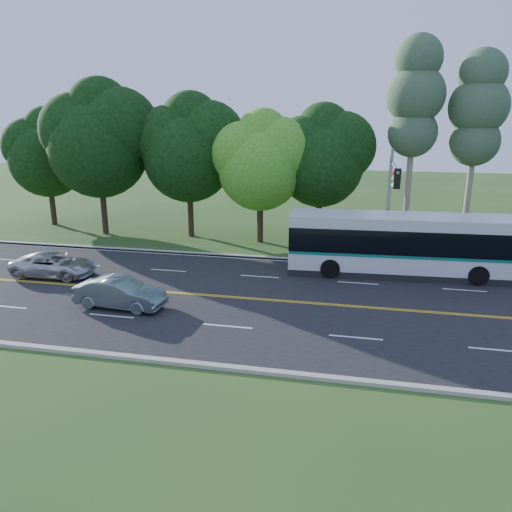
% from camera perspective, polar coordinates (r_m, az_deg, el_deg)
% --- Properties ---
extents(ground, '(120.00, 120.00, 0.00)m').
position_cam_1_polar(ground, '(25.05, -0.07, -4.95)').
color(ground, '#234D19').
rests_on(ground, ground).
extents(road, '(60.00, 14.00, 0.02)m').
position_cam_1_polar(road, '(25.04, -0.07, -4.93)').
color(road, black).
rests_on(road, ground).
extents(curb_north, '(60.00, 0.30, 0.15)m').
position_cam_1_polar(curb_north, '(31.69, 2.61, -0.27)').
color(curb_north, '#A7A297').
rests_on(curb_north, ground).
extents(curb_south, '(60.00, 0.30, 0.15)m').
position_cam_1_polar(curb_south, '(18.71, -4.73, -12.44)').
color(curb_south, '#A7A297').
rests_on(curb_south, ground).
extents(grass_verge, '(60.00, 4.00, 0.10)m').
position_cam_1_polar(grass_verge, '(33.45, 3.13, 0.57)').
color(grass_verge, '#234D19').
rests_on(grass_verge, ground).
extents(lane_markings, '(57.60, 13.82, 0.00)m').
position_cam_1_polar(lane_markings, '(25.06, -0.28, -4.89)').
color(lane_markings, gold).
rests_on(lane_markings, road).
extents(tree_row, '(44.70, 9.10, 13.84)m').
position_cam_1_polar(tree_row, '(36.47, -4.14, 12.50)').
color(tree_row, black).
rests_on(tree_row, ground).
extents(bougainvillea_hedge, '(9.50, 2.25, 1.50)m').
position_cam_1_polar(bougainvillea_hedge, '(32.18, 15.64, 0.59)').
color(bougainvillea_hedge, '#A80E23').
rests_on(bougainvillea_hedge, ground).
extents(traffic_signal, '(0.42, 6.10, 7.00)m').
position_cam_1_polar(traffic_signal, '(28.64, 15.16, 6.86)').
color(traffic_signal, gray).
rests_on(traffic_signal, ground).
extents(transit_bus, '(13.27, 3.47, 3.44)m').
position_cam_1_polar(transit_bus, '(29.51, 16.75, 1.13)').
color(transit_bus, silver).
rests_on(transit_bus, road).
extents(sedan, '(4.43, 1.80, 1.43)m').
position_cam_1_polar(sedan, '(24.62, -15.28, -4.10)').
color(sedan, slate).
rests_on(sedan, road).
extents(suv, '(4.79, 2.30, 1.32)m').
position_cam_1_polar(suv, '(30.52, -22.10, -0.93)').
color(suv, '#BBBDC0').
rests_on(suv, road).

